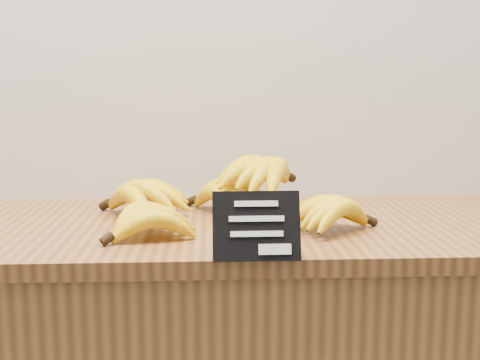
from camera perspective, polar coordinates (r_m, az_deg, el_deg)
counter_top at (r=1.19m, az=-0.12°, el=-4.60°), size 1.53×0.54×0.03m
chalkboard_sign at (r=0.93m, az=1.58°, el=-4.39°), size 0.14×0.04×0.10m
banana_pile at (r=1.19m, az=-1.53°, el=-1.72°), size 0.54×0.39×0.12m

